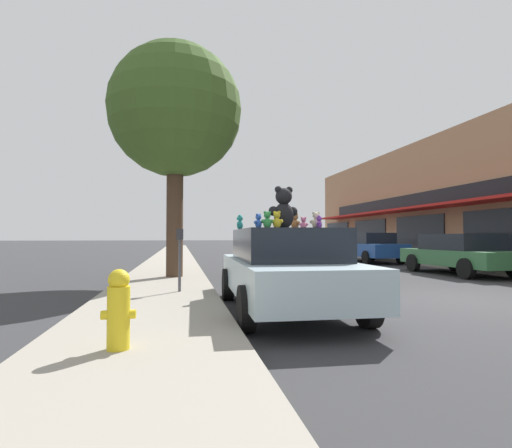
% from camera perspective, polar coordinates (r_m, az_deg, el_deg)
% --- Properties ---
extents(ground_plane, '(260.00, 260.00, 0.00)m').
position_cam_1_polar(ground_plane, '(9.13, 27.17, -9.64)').
color(ground_plane, '#333335').
extents(sidewalk_near, '(2.27, 90.00, 0.16)m').
position_cam_1_polar(sidewalk_near, '(7.25, -14.14, -11.24)').
color(sidewalk_near, gray).
rests_on(sidewalk_near, ground_plane).
extents(plush_art_car, '(2.02, 4.48, 1.40)m').
position_cam_1_polar(plush_art_car, '(6.86, 4.21, -6.24)').
color(plush_art_car, '#ADC6D1').
rests_on(plush_art_car, ground_plane).
extents(teddy_bear_giant, '(0.55, 0.36, 0.74)m').
position_cam_1_polar(teddy_bear_giant, '(6.88, 3.97, 2.23)').
color(teddy_bear_giant, black).
rests_on(teddy_bear_giant, plush_art_car).
extents(teddy_bear_pink, '(0.18, 0.15, 0.24)m').
position_cam_1_polar(teddy_bear_pink, '(7.54, 6.81, 0.07)').
color(teddy_bear_pink, pink).
rests_on(teddy_bear_pink, plush_art_car).
extents(teddy_bear_brown, '(0.19, 0.26, 0.35)m').
position_cam_1_polar(teddy_bear_brown, '(7.99, 5.60, 0.32)').
color(teddy_bear_brown, olive).
rests_on(teddy_bear_brown, plush_art_car).
extents(teddy_bear_cream, '(0.22, 0.13, 0.30)m').
position_cam_1_polar(teddy_bear_cream, '(6.86, 8.57, 0.48)').
color(teddy_bear_cream, beige).
rests_on(teddy_bear_cream, plush_art_car).
extents(teddy_bear_green, '(0.21, 0.13, 0.29)m').
position_cam_1_polar(teddy_bear_green, '(6.49, 1.62, 0.54)').
color(teddy_bear_green, green).
rests_on(teddy_bear_green, plush_art_car).
extents(teddy_bear_blue, '(0.17, 0.16, 0.25)m').
position_cam_1_polar(teddy_bear_blue, '(6.48, 0.34, 0.38)').
color(teddy_bear_blue, blue).
rests_on(teddy_bear_blue, plush_art_car).
extents(teddy_bear_purple, '(0.14, 0.17, 0.23)m').
position_cam_1_polar(teddy_bear_purple, '(6.75, 9.02, 0.23)').
color(teddy_bear_purple, purple).
rests_on(teddy_bear_purple, plush_art_car).
extents(teddy_bear_orange, '(0.15, 0.18, 0.25)m').
position_cam_1_polar(teddy_bear_orange, '(7.80, 4.17, 0.02)').
color(teddy_bear_orange, orange).
rests_on(teddy_bear_orange, plush_art_car).
extents(teddy_bear_teal, '(0.16, 0.22, 0.29)m').
position_cam_1_polar(teddy_bear_teal, '(7.64, -2.32, 0.20)').
color(teddy_bear_teal, teal).
rests_on(teddy_bear_teal, plush_art_car).
extents(teddy_bear_yellow, '(0.21, 0.19, 0.29)m').
position_cam_1_polar(teddy_bear_yellow, '(6.56, 3.01, 0.55)').
color(teddy_bear_yellow, yellow).
rests_on(teddy_bear_yellow, plush_art_car).
extents(parked_car_far_center, '(1.92, 4.43, 1.36)m').
position_cam_1_polar(parked_car_far_center, '(15.09, 27.07, -3.71)').
color(parked_car_far_center, '#336B3D').
rests_on(parked_car_far_center, ground_plane).
extents(parked_car_far_right, '(1.92, 4.60, 1.45)m').
position_cam_1_polar(parked_car_far_right, '(20.62, 15.88, -3.15)').
color(parked_car_far_right, '#1E4793').
rests_on(parked_car_far_right, ground_plane).
extents(street_tree, '(3.73, 3.73, 6.54)m').
position_cam_1_polar(street_tree, '(11.91, -11.44, 15.43)').
color(street_tree, '#473323').
rests_on(street_tree, sidewalk_near).
extents(fire_hydrant, '(0.33, 0.22, 0.79)m').
position_cam_1_polar(fire_hydrant, '(4.26, -19.03, -11.41)').
color(fire_hydrant, yellow).
rests_on(fire_hydrant, sidewalk_near).
extents(parking_meter, '(0.14, 0.10, 1.27)m').
position_cam_1_polar(parking_meter, '(8.28, -10.84, -3.87)').
color(parking_meter, '#4C4C51').
rests_on(parking_meter, sidewalk_near).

